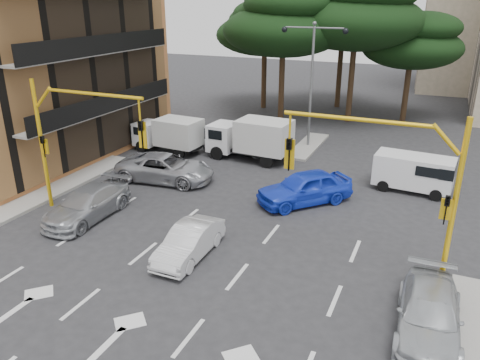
# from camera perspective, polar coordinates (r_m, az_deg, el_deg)

# --- Properties ---
(ground) EXTENTS (120.00, 120.00, 0.00)m
(ground) POSITION_cam_1_polar(r_m,az_deg,el_deg) (17.76, -6.32, -10.21)
(ground) COLOR #28282B
(ground) RESTS_ON ground
(median_strip) EXTENTS (1.40, 6.00, 0.15)m
(median_strip) POSITION_cam_1_polar(r_m,az_deg,el_deg) (31.39, 8.27, 4.14)
(median_strip) COLOR gray
(median_strip) RESTS_ON ground
(pine_left_near) EXTENTS (9.15, 9.15, 10.23)m
(pine_left_near) POSITION_cam_1_polar(r_m,az_deg,el_deg) (36.90, 5.40, 18.72)
(pine_left_near) COLOR #382616
(pine_left_near) RESTS_ON ground
(pine_center) EXTENTS (9.98, 9.98, 11.16)m
(pine_center) POSITION_cam_1_polar(r_m,az_deg,el_deg) (37.57, 14.16, 19.31)
(pine_center) COLOR #382616
(pine_center) RESTS_ON ground
(pine_left_far) EXTENTS (8.32, 8.32, 9.30)m
(pine_left_far) POSITION_cam_1_polar(r_m,az_deg,el_deg) (41.71, 3.11, 18.12)
(pine_left_far) COLOR #382616
(pine_left_far) RESTS_ON ground
(pine_right) EXTENTS (7.49, 7.49, 8.37)m
(pine_right) POSITION_cam_1_polar(r_m,az_deg,el_deg) (39.16, 20.39, 15.66)
(pine_right) COLOR #382616
(pine_right) RESTS_ON ground
(pine_back) EXTENTS (9.15, 9.15, 10.23)m
(pine_back) POSITION_cam_1_polar(r_m,az_deg,el_deg) (42.88, 12.58, 18.69)
(pine_back) COLOR #382616
(pine_back) RESTS_ON ground
(signal_mast_right) EXTENTS (5.79, 0.37, 6.00)m
(signal_mast_right) POSITION_cam_1_polar(r_m,az_deg,el_deg) (15.95, 18.68, 0.50)
(signal_mast_right) COLOR yellow
(signal_mast_right) RESTS_ON ground
(signal_mast_left) EXTENTS (5.79, 0.37, 6.00)m
(signal_mast_left) POSITION_cam_1_polar(r_m,az_deg,el_deg) (21.60, -20.01, 5.66)
(signal_mast_left) COLOR yellow
(signal_mast_left) RESTS_ON ground
(street_lamp_center) EXTENTS (4.16, 0.36, 7.77)m
(street_lamp_center) POSITION_cam_1_polar(r_m,az_deg,el_deg) (30.26, 8.82, 13.86)
(street_lamp_center) COLOR slate
(street_lamp_center) RESTS_ON median_strip
(car_white_hatch) EXTENTS (1.33, 3.76, 1.24)m
(car_white_hatch) POSITION_cam_1_polar(r_m,az_deg,el_deg) (17.96, -6.22, -7.53)
(car_white_hatch) COLOR silver
(car_white_hatch) RESTS_ON ground
(car_blue_compact) EXTENTS (4.53, 4.68, 1.58)m
(car_blue_compact) POSITION_cam_1_polar(r_m,az_deg,el_deg) (22.52, 7.89, -0.93)
(car_blue_compact) COLOR blue
(car_blue_compact) RESTS_ON ground
(car_silver_wagon) EXTENTS (1.94, 4.68, 1.35)m
(car_silver_wagon) POSITION_cam_1_polar(r_m,az_deg,el_deg) (21.94, -18.10, -2.79)
(car_silver_wagon) COLOR #A1A4A9
(car_silver_wagon) RESTS_ON ground
(car_silver_cross_a) EXTENTS (5.45, 2.98, 1.45)m
(car_silver_cross_a) POSITION_cam_1_polar(r_m,az_deg,el_deg) (25.39, -9.05, 1.46)
(car_silver_cross_a) COLOR #A3A4AB
(car_silver_cross_a) RESTS_ON ground
(car_silver_cross_b) EXTENTS (4.58, 2.14, 1.52)m
(car_silver_cross_b) POSITION_cam_1_polar(r_m,az_deg,el_deg) (29.68, -0.23, 4.73)
(car_silver_cross_b) COLOR #95979D
(car_silver_cross_b) RESTS_ON ground
(car_silver_parked) EXTENTS (1.96, 4.48, 1.28)m
(car_silver_parked) POSITION_cam_1_polar(r_m,az_deg,el_deg) (15.24, 22.04, -14.89)
(car_silver_parked) COLOR #B0B4B8
(car_silver_parked) RESTS_ON ground
(van_white) EXTENTS (3.92, 2.02, 1.90)m
(van_white) POSITION_cam_1_polar(r_m,az_deg,el_deg) (25.28, 20.37, 0.79)
(van_white) COLOR white
(van_white) RESTS_ON ground
(box_truck_a) EXTENTS (4.66, 2.22, 2.23)m
(box_truck_a) POSITION_cam_1_polar(r_m,az_deg,el_deg) (30.12, -8.76, 5.44)
(box_truck_a) COLOR white
(box_truck_a) RESTS_ON ground
(box_truck_b) EXTENTS (5.27, 2.45, 2.54)m
(box_truck_b) POSITION_cam_1_polar(r_m,az_deg,el_deg) (28.34, 1.21, 4.99)
(box_truck_b) COLOR white
(box_truck_b) RESTS_ON ground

